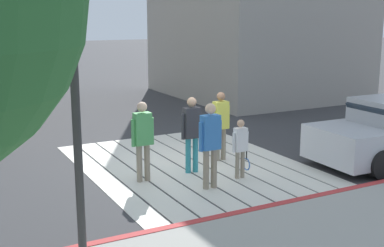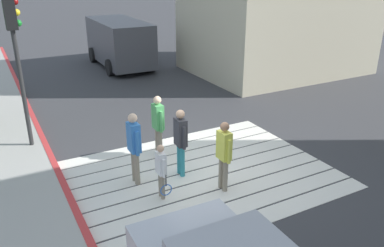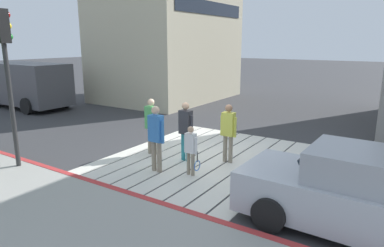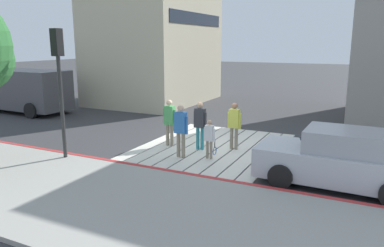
% 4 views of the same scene
% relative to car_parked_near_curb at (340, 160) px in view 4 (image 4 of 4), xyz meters
% --- Properties ---
extents(ground_plane, '(120.00, 120.00, 0.00)m').
position_rel_car_parked_near_curb_xyz_m(ground_plane, '(2.00, 4.59, -0.73)').
color(ground_plane, '#38383A').
extents(crosswalk_stripes, '(6.40, 4.90, 0.01)m').
position_rel_car_parked_near_curb_xyz_m(crosswalk_stripes, '(2.00, 4.59, -0.73)').
color(crosswalk_stripes, silver).
rests_on(crosswalk_stripes, ground).
extents(sidewalk_west, '(4.80, 40.00, 0.12)m').
position_rel_car_parked_near_curb_xyz_m(sidewalk_west, '(-3.60, 4.59, -0.67)').
color(sidewalk_west, '#9E9B93').
rests_on(sidewalk_west, ground).
extents(curb_painted, '(0.16, 40.00, 0.13)m').
position_rel_car_parked_near_curb_xyz_m(curb_painted, '(-1.25, 4.59, -0.67)').
color(curb_painted, '#BC3333').
rests_on(curb_painted, ground).
extents(building_far_north, '(8.00, 6.04, 9.46)m').
position_rel_car_parked_near_curb_xyz_m(building_far_north, '(10.50, 12.22, 4.00)').
color(building_far_north, beige).
rests_on(building_far_north, ground).
extents(car_parked_near_curb, '(2.06, 4.34, 1.57)m').
position_rel_car_parked_near_curb_xyz_m(car_parked_near_curb, '(0.00, 0.00, 0.00)').
color(car_parked_near_curb, silver).
rests_on(car_parked_near_curb, ground).
extents(van_down_street, '(2.42, 5.23, 2.35)m').
position_rel_car_parked_near_curb_xyz_m(van_down_street, '(3.95, 16.63, 0.54)').
color(van_down_street, '#4C4C51').
rests_on(van_down_street, ground).
extents(traffic_light_corner, '(0.39, 0.28, 4.24)m').
position_rel_car_parked_near_curb_xyz_m(traffic_light_corner, '(-1.58, 8.29, 2.30)').
color(traffic_light_corner, '#2D2D2D').
rests_on(traffic_light_corner, ground).
extents(pedestrian_adult_lead, '(0.24, 0.51, 1.76)m').
position_rel_car_parked_near_curb_xyz_m(pedestrian_adult_lead, '(1.51, 4.84, 0.29)').
color(pedestrian_adult_lead, teal).
rests_on(pedestrian_adult_lead, ground).
extents(pedestrian_adult_trailing, '(0.23, 0.51, 1.76)m').
position_rel_car_parked_near_curb_xyz_m(pedestrian_adult_trailing, '(1.45, 6.07, 0.29)').
color(pedestrian_adult_trailing, gray).
rests_on(pedestrian_adult_trailing, ground).
extents(pedestrian_adult_side, '(0.22, 0.50, 1.72)m').
position_rel_car_parked_near_curb_xyz_m(pedestrian_adult_side, '(2.07, 3.74, 0.27)').
color(pedestrian_adult_side, gray).
rests_on(pedestrian_adult_side, ground).
extents(pedestrian_teen_behind, '(0.23, 0.53, 1.81)m').
position_rel_car_parked_near_curb_xyz_m(pedestrian_teen_behind, '(0.37, 5.02, 0.32)').
color(pedestrian_teen_behind, gray).
rests_on(pedestrian_teen_behind, ground).
extents(pedestrian_child_with_racket, '(0.28, 0.40, 1.33)m').
position_rel_car_parked_near_curb_xyz_m(pedestrian_child_with_racket, '(0.65, 4.09, 0.02)').
color(pedestrian_child_with_racket, gray).
rests_on(pedestrian_child_with_racket, ground).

